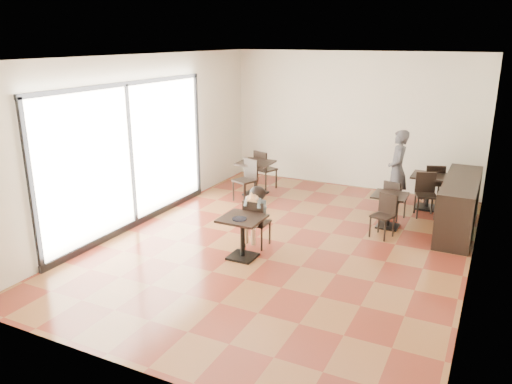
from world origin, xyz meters
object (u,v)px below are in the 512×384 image
Objects in this scene: child at (257,217)px; cafe_table_back at (428,192)px; child_table at (243,238)px; chair_back_a at (433,183)px; cafe_table_mid at (389,211)px; chair_mid_b at (383,216)px; chair_mid_a at (395,199)px; chair_back_b at (426,196)px; cafe_table_left at (256,178)px; adult_patron at (397,170)px; chair_left_b at (245,181)px; chair_left_a at (266,169)px; child_chair at (257,223)px.

cafe_table_back is (2.36, 3.40, -0.17)m from child.
chair_back_a reaches higher than child_table.
cafe_table_back is at bearing 71.20° from cafe_table_mid.
child is 2.31m from chair_mid_b.
chair_mid_b is at bearing -103.94° from cafe_table_back.
chair_back_b is at bearing -127.02° from chair_mid_a.
chair_back_a reaches higher than cafe_table_left.
chair_left_b is at bearing -90.55° from adult_patron.
chair_left_b reaches higher than cafe_table_back.
chair_mid_a reaches higher than cafe_table_left.
adult_patron reaches higher than cafe_table_back.
cafe_table_back reaches higher than child_table.
cafe_table_left is at bearing 109.89° from chair_left_b.
cafe_table_left is 0.88× the size of chair_back_b.
adult_patron is 3.12m from chair_left_a.
adult_patron is at bearing 111.44° from chair_mid_b.
chair_left_b is (-3.20, 0.20, 0.14)m from cafe_table_mid.
adult_patron reaches higher than chair_back_a.
cafe_table_left is (-3.09, -0.43, -0.45)m from adult_patron.
chair_left_a is at bearing -110.37° from adult_patron.
cafe_table_left is 0.88× the size of chair_back_a.
chair_left_a is 1.06× the size of chair_back_a.
cafe_table_left is (-3.20, 0.75, 0.06)m from cafe_table_mid.
cafe_table_mid is at bearing 16.28° from chair_left_b.
chair_back_b reaches higher than cafe_table_mid.
chair_back_a reaches higher than chair_mid_b.
child_chair is 3.58m from adult_patron.
chair_left_a reaches higher than cafe_table_left.
chair_back_a is 0.99m from chair_back_b.
chair_left_a is at bearing 112.72° from child.
cafe_table_left is 3.75m from chair_back_b.
chair_left_b is (-1.35, 2.12, -0.07)m from child.
chair_mid_b is 3.70m from chair_left_a.
child_table is 0.90× the size of chair_mid_b.
chair_left_b reaches higher than chair_back_a.
cafe_table_mid is 0.74× the size of chair_back_b.
child is 1.15× the size of chair_left_a.
chair_left_a is at bearing 4.52° from chair_mid_a.
chair_back_b is (0.65, -0.25, -0.40)m from adult_patron.
adult_patron is 1.90× the size of chair_back_a.
cafe_table_mid is (0.11, -1.18, -0.51)m from adult_patron.
child is at bearing -0.00° from child_chair.
child reaches higher than child_chair.
child reaches higher than cafe_table_mid.
adult_patron is 0.83m from cafe_table_back.
chair_mid_a is at bearing 107.73° from chair_mid_b.
adult_patron is 1.80× the size of chair_left_a.
cafe_table_left is at bearing -63.21° from child_chair.
chair_left_a is at bearing 156.22° from chair_back_b.
cafe_table_back is (2.36, 3.40, -0.06)m from child_chair.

